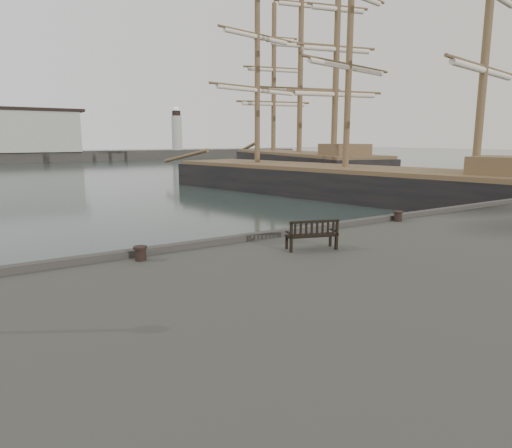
{
  "coord_description": "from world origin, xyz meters",
  "views": [
    {
      "loc": [
        -7.19,
        -11.53,
        4.56
      ],
      "look_at": [
        0.04,
        -0.5,
        2.1
      ],
      "focal_mm": 32.0,
      "sensor_mm": 36.0,
      "label": 1
    }
  ],
  "objects_px": {
    "bollard_right": "(398,216)",
    "tall_ship_far": "(299,169)",
    "bollard_left": "(140,253)",
    "bench": "(312,240)",
    "tall_ship_main": "(345,188)"
  },
  "relations": [
    {
      "from": "tall_ship_far",
      "to": "tall_ship_main",
      "type": "bearing_deg",
      "value": -104.08
    },
    {
      "from": "bollard_right",
      "to": "tall_ship_far",
      "type": "relative_size",
      "value": 0.01
    },
    {
      "from": "bollard_left",
      "to": "tall_ship_main",
      "type": "relative_size",
      "value": 0.01
    },
    {
      "from": "tall_ship_main",
      "to": "bollard_left",
      "type": "bearing_deg",
      "value": -156.45
    },
    {
      "from": "bollard_left",
      "to": "bench",
      "type": "bearing_deg",
      "value": -18.68
    },
    {
      "from": "bench",
      "to": "tall_ship_main",
      "type": "bearing_deg",
      "value": 62.38
    },
    {
      "from": "bollard_left",
      "to": "tall_ship_far",
      "type": "xyz_separation_m",
      "value": [
        31.97,
        33.78,
        -0.86
      ]
    },
    {
      "from": "tall_ship_main",
      "to": "tall_ship_far",
      "type": "distance_m",
      "value": 20.64
    },
    {
      "from": "bollard_left",
      "to": "bollard_right",
      "type": "distance_m",
      "value": 9.87
    },
    {
      "from": "bollard_right",
      "to": "bench",
      "type": "bearing_deg",
      "value": -163.57
    },
    {
      "from": "bollard_left",
      "to": "tall_ship_main",
      "type": "distance_m",
      "value": 27.14
    },
    {
      "from": "bench",
      "to": "tall_ship_far",
      "type": "bearing_deg",
      "value": 70.53
    },
    {
      "from": "bench",
      "to": "tall_ship_far",
      "type": "xyz_separation_m",
      "value": [
        27.63,
        35.25,
        -0.94
      ]
    },
    {
      "from": "bollard_left",
      "to": "tall_ship_main",
      "type": "xyz_separation_m",
      "value": [
        22.18,
        15.61,
        -1.06
      ]
    },
    {
      "from": "tall_ship_main",
      "to": "tall_ship_far",
      "type": "bearing_deg",
      "value": 50.08
    }
  ]
}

